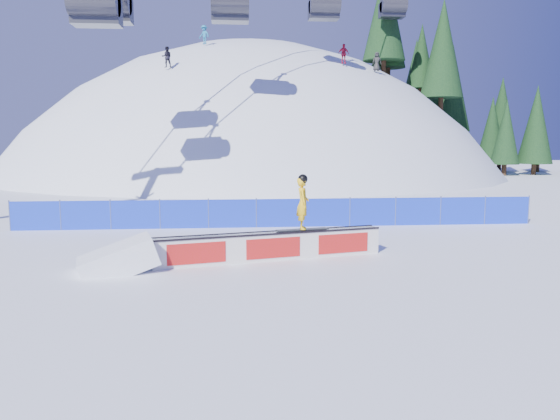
{
  "coord_description": "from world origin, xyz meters",
  "views": [
    {
      "loc": [
        -2.03,
        -18.24,
        3.63
      ],
      "look_at": [
        -0.43,
        -0.31,
        1.34
      ],
      "focal_mm": 35.0,
      "sensor_mm": 36.0,
      "label": 1
    }
  ],
  "objects": [
    {
      "name": "snowboarder",
      "position": [
        0.16,
        -1.58,
        1.72
      ],
      "size": [
        1.69,
        0.71,
        1.75
      ],
      "rotation": [
        0.0,
        0.0,
        1.53
      ],
      "color": "black",
      "rests_on": "rail_box"
    },
    {
      "name": "snow_hill",
      "position": [
        0.0,
        42.0,
        -18.0
      ],
      "size": [
        64.0,
        64.0,
        64.0
      ],
      "color": "silver",
      "rests_on": "ground"
    },
    {
      "name": "ground",
      "position": [
        0.0,
        0.0,
        0.0
      ],
      "size": [
        160.0,
        160.0,
        0.0
      ],
      "primitive_type": "plane",
      "color": "white",
      "rests_on": "ground"
    },
    {
      "name": "treeline",
      "position": [
        23.91,
        40.56,
        10.0
      ],
      "size": [
        25.75,
        9.74,
        21.43
      ],
      "color": "#301E13",
      "rests_on": "ground"
    },
    {
      "name": "safety_fence",
      "position": [
        0.0,
        4.5,
        0.6
      ],
      "size": [
        22.05,
        0.05,
        1.3
      ],
      "color": "#1431C3",
      "rests_on": "ground"
    },
    {
      "name": "snow_ramp",
      "position": [
        -5.21,
        -2.96,
        0.0
      ],
      "size": [
        2.48,
        1.88,
        1.38
      ],
      "primitive_type": null,
      "rotation": [
        0.0,
        -0.31,
        0.25
      ],
      "color": "white",
      "rests_on": "ground"
    },
    {
      "name": "rail_box",
      "position": [
        -0.84,
        -1.84,
        0.43
      ],
      "size": [
        7.11,
        2.28,
        0.87
      ],
      "rotation": [
        0.0,
        0.0,
        0.25
      ],
      "color": "silver",
      "rests_on": "ground"
    },
    {
      "name": "distant_skiers",
      "position": [
        0.64,
        30.0,
        11.42
      ],
      "size": [
        18.94,
        6.17,
        4.41
      ],
      "color": "black",
      "rests_on": "ground"
    }
  ]
}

